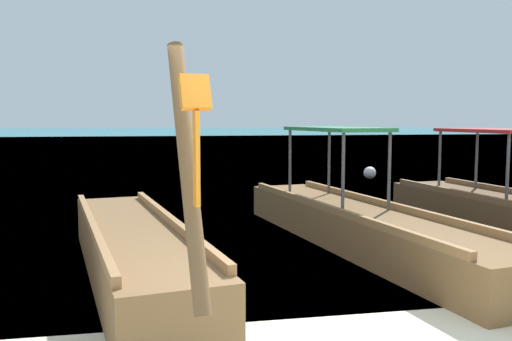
# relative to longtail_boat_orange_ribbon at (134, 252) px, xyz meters

# --- Properties ---
(sea_water) EXTENTS (120.00, 120.00, 0.00)m
(sea_water) POSITION_rel_longtail_boat_orange_ribbon_xyz_m (1.59, 58.38, -0.34)
(sea_water) COLOR #147A89
(sea_water) RESTS_ON ground
(longtail_boat_orange_ribbon) EXTENTS (1.94, 5.83, 2.53)m
(longtail_boat_orange_ribbon) POSITION_rel_longtail_boat_orange_ribbon_xyz_m (0.00, 0.00, 0.00)
(longtail_boat_orange_ribbon) COLOR brown
(longtail_boat_orange_ribbon) RESTS_ON ground
(longtail_boat_pink_ribbon) EXTENTS (2.12, 7.07, 2.38)m
(longtail_boat_pink_ribbon) POSITION_rel_longtail_boat_orange_ribbon_xyz_m (3.33, 1.06, 0.00)
(longtail_boat_pink_ribbon) COLOR brown
(longtail_boat_pink_ribbon) RESTS_ON ground
(mooring_buoy_near) EXTENTS (0.40, 0.40, 0.40)m
(mooring_buoy_near) POSITION_rel_longtail_boat_orange_ribbon_xyz_m (7.19, 9.86, -0.14)
(mooring_buoy_near) COLOR white
(mooring_buoy_near) RESTS_ON sea_water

